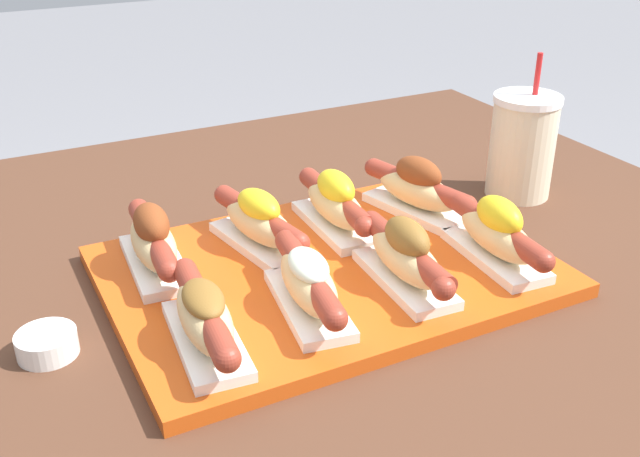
% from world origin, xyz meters
% --- Properties ---
extents(serving_tray, '(0.52, 0.37, 0.02)m').
position_xyz_m(serving_tray, '(-0.05, -0.04, 0.69)').
color(serving_tray, '#CC4C14').
rests_on(serving_tray, patio_table).
extents(hot_dog_0, '(0.07, 0.20, 0.07)m').
position_xyz_m(hot_dog_0, '(-0.23, -0.13, 0.73)').
color(hot_dog_0, white).
rests_on(hot_dog_0, serving_tray).
extents(hot_dog_1, '(0.08, 0.20, 0.07)m').
position_xyz_m(hot_dog_1, '(-0.11, -0.11, 0.73)').
color(hot_dog_1, white).
rests_on(hot_dog_1, serving_tray).
extents(hot_dog_2, '(0.07, 0.20, 0.08)m').
position_xyz_m(hot_dog_2, '(0.01, -0.11, 0.74)').
color(hot_dog_2, white).
rests_on(hot_dog_2, serving_tray).
extents(hot_dog_3, '(0.07, 0.20, 0.08)m').
position_xyz_m(hot_dog_3, '(0.14, -0.12, 0.74)').
color(hot_dog_3, white).
rests_on(hot_dog_3, serving_tray).
extents(hot_dog_4, '(0.07, 0.20, 0.08)m').
position_xyz_m(hot_dog_4, '(-0.24, 0.05, 0.74)').
color(hot_dog_4, white).
rests_on(hot_dog_4, serving_tray).
extents(hot_dog_5, '(0.08, 0.20, 0.08)m').
position_xyz_m(hot_dog_5, '(-0.10, 0.04, 0.74)').
color(hot_dog_5, white).
rests_on(hot_dog_5, serving_tray).
extents(hot_dog_6, '(0.07, 0.20, 0.08)m').
position_xyz_m(hot_dog_6, '(0.01, 0.05, 0.74)').
color(hot_dog_6, white).
rests_on(hot_dog_6, serving_tray).
extents(hot_dog_7, '(0.09, 0.19, 0.08)m').
position_xyz_m(hot_dog_7, '(0.13, 0.04, 0.74)').
color(hot_dog_7, white).
rests_on(hot_dog_7, serving_tray).
extents(sauce_bowl, '(0.06, 0.06, 0.03)m').
position_xyz_m(sauce_bowl, '(-0.38, -0.04, 0.70)').
color(sauce_bowl, white).
rests_on(sauce_bowl, patio_table).
extents(drink_cup, '(0.10, 0.10, 0.21)m').
position_xyz_m(drink_cup, '(0.32, 0.06, 0.76)').
color(drink_cup, beige).
rests_on(drink_cup, patio_table).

